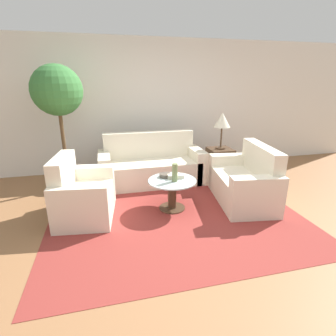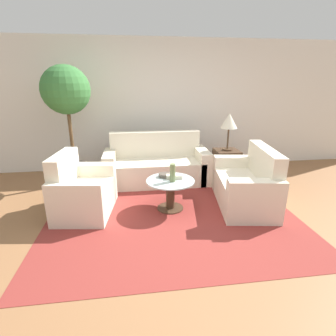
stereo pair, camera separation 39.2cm
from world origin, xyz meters
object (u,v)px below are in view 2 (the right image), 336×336
Objects in this scene: table_lamp at (229,122)px; book_stack at (174,177)px; vase at (173,173)px; bowl at (164,175)px; sofa_main at (156,166)px; loveseat at (248,186)px; armchair at (81,193)px; coffee_table at (170,191)px; potted_plant at (67,100)px.

book_stack is (-1.13, -0.95, -0.62)m from table_lamp.
vase reaches higher than book_stack.
bowl is (-1.26, -0.86, -0.62)m from table_lamp.
loveseat is at bearing -42.43° from sofa_main.
table_lamp is 2.57× the size of vase.
armchair is at bearing -176.97° from book_stack.
armchair reaches higher than book_stack.
bowl is at bearing -88.34° from loveseat.
table_lamp reaches higher than armchair.
armchair is 2.74m from table_lamp.
loveseat is at bearing -6.78° from bowl.
table_lamp is (1.29, -0.16, 0.81)m from sofa_main.
sofa_main is at bearing 173.09° from table_lamp.
sofa_main is 1.03m from bowl.
book_stack is (0.16, -1.10, 0.19)m from sofa_main.
vase reaches higher than bowl.
sofa_main is at bearing 102.38° from book_stack.
table_lamp is at bearing -6.91° from sofa_main.
armchair is at bearing -83.61° from loveseat.
sofa_main is 1.77× the size of armchair.
coffee_table is at bearing 112.37° from vase.
coffee_table is 2.69× the size of vase.
table_lamp is (2.46, 0.92, 0.81)m from armchair.
book_stack is at bearing -36.07° from potted_plant.
coffee_table is at bearing -65.49° from bowl.
book_stack is at bearing -83.95° from armchair.
armchair is 1.32m from vase.
book_stack is at bearing -84.56° from loveseat.
loveseat is 1.29m from table_lamp.
potted_plant is (-1.57, 1.25, 1.19)m from coffee_table.
potted_plant reaches higher than table_lamp.
armchair reaches higher than coffee_table.
potted_plant is at bearing 176.70° from sofa_main.
vase is (-1.16, -0.05, 0.29)m from loveseat.
loveseat reaches higher than bowl.
table_lamp reaches higher than bowl.
coffee_table is 0.25m from bowl.
book_stack is (-1.12, 0.06, 0.19)m from loveseat.
coffee_table is at bearing -85.49° from sofa_main.
coffee_table is 0.21m from book_stack.
armchair is 4.12× the size of vase.
coffee_table is 2.90× the size of book_stack.
potted_plant is 2.26m from book_stack.
bowl reaches higher than coffee_table.
armchair is (-1.17, -1.08, -0.00)m from sofa_main.
potted_plant reaches higher than armchair.
potted_plant is (-2.76, 0.24, 0.38)m from table_lamp.
bowl is at bearing -79.79° from armchair.
vase is (0.02, -0.05, 0.29)m from coffee_table.
potted_plant is at bearing 141.50° from coffee_table.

